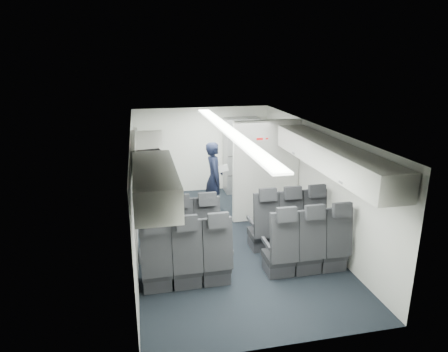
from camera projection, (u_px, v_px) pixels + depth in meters
name	position (u px, v px, depth m)	size (l,w,h in m)	color
cabin_shell	(229.00, 184.00, 7.33)	(3.41, 6.01, 2.16)	black
seat_row_front	(235.00, 231.00, 7.04)	(3.33, 0.56, 1.24)	black
seat_row_mid	(249.00, 255.00, 6.20)	(3.33, 0.56, 1.24)	black
overhead_bin_left_rear	(155.00, 183.00, 4.97)	(0.53, 1.80, 0.40)	silver
overhead_bin_left_front_open	(148.00, 159.00, 6.63)	(0.64, 1.70, 0.72)	#9E9E93
overhead_bin_right_rear	(359.00, 170.00, 5.53)	(0.53, 1.80, 0.40)	silver
overhead_bin_right_front	(308.00, 144.00, 7.17)	(0.53, 1.70, 0.40)	silver
bulkhead_partition	(266.00, 171.00, 8.29)	(1.40, 0.15, 2.13)	silver
galley_unit	(241.00, 155.00, 10.12)	(0.85, 0.52, 1.90)	#939399
boarding_door	(138.00, 174.00, 8.50)	(0.12, 1.27, 1.86)	silver
flight_attendant	(214.00, 178.00, 8.77)	(0.58, 0.38, 1.60)	black
carry_on_bag	(148.00, 159.00, 6.32)	(0.42, 0.29, 0.25)	black
papers	(223.00, 168.00, 8.70)	(0.22, 0.02, 0.16)	white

